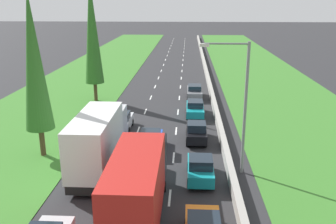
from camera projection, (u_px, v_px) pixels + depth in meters
ground_plane at (171, 74)px, 59.93m from camera, size 300.00×300.00×0.00m
grass_verge_left at (93, 73)px, 60.57m from camera, size 14.00×140.00×0.04m
grass_verge_right at (261, 75)px, 59.19m from camera, size 14.00×140.00×0.04m
median_barrier at (206, 72)px, 59.51m from camera, size 0.44×120.00×0.85m
lane_markings at (171, 74)px, 59.93m from camera, size 3.64×116.00×0.01m
red_box_truck_centre_lane at (138, 186)px, 19.41m from camera, size 2.46×9.40×4.18m
teal_hatchback_right_lane at (200, 168)px, 24.55m from camera, size 1.74×3.90×1.72m
black_hatchback_right_lane at (196, 132)px, 31.34m from camera, size 1.74×3.90×1.72m
white_box_truck_left_lane at (99, 139)px, 25.91m from camera, size 2.46×9.40×4.18m
teal_sedan_right_lane at (195, 108)px, 38.28m from camera, size 1.82×4.50×1.64m
silver_hatchback_left_lane_fourth at (122, 121)px, 34.20m from camera, size 1.74×3.90×1.72m
blue_hatchback_centre_lane at (151, 140)px, 29.42m from camera, size 1.74×3.90×1.72m
grey_sedan_right_lane at (195, 91)px, 45.26m from camera, size 1.82×4.50×1.64m
poplar_tree_second at (34, 62)px, 26.63m from camera, size 2.11×2.11×12.40m
poplar_tree_third at (92, 30)px, 41.89m from camera, size 2.16×2.16×14.30m
street_light_mast at (240, 99)px, 24.41m from camera, size 3.20×0.28×9.00m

